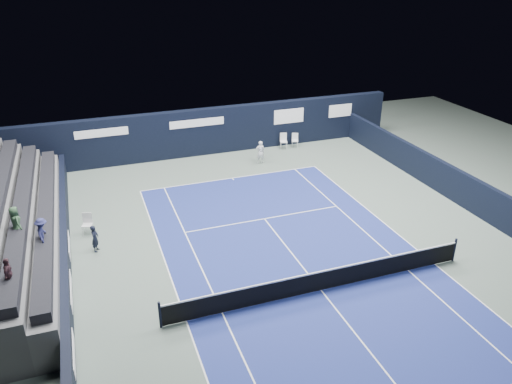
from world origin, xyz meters
TOP-DOWN VIEW (x-y plane):
  - ground at (0.00, 2.00)m, footprint 48.00×48.00m
  - court_surface at (0.00, 0.00)m, footprint 10.97×23.77m
  - enclosure_wall_right at (10.50, 6.00)m, footprint 0.30×22.00m
  - folding_chair_back_a at (4.94, 15.73)m, footprint 0.58×0.61m
  - folding_chair_back_b at (5.79, 15.69)m, footprint 0.56×0.55m
  - line_judge_chair at (-8.48, 7.97)m, footprint 0.56×0.55m
  - line_judge at (-8.23, 6.15)m, footprint 0.46×0.55m
  - court_markings at (0.00, 0.00)m, footprint 11.03×23.83m
  - tennis_net at (0.00, 0.00)m, footprint 12.90×0.10m
  - back_sponsor_wall at (0.01, 16.50)m, footprint 26.00×0.63m
  - side_barrier_left at (-9.50, 5.97)m, footprint 0.33×22.00m
  - tennis_player at (2.44, 13.62)m, footprint 0.60×0.84m

SIDE VIEW (x-z plane):
  - ground at x=0.00m, z-range 0.00..0.00m
  - court_surface at x=0.00m, z-range 0.00..0.01m
  - court_markings at x=0.00m, z-range 0.01..0.01m
  - tennis_net at x=0.00m, z-range -0.04..1.06m
  - folding_chair_back_b at x=5.79m, z-range 0.07..1.04m
  - line_judge_chair at x=-8.48m, z-range 0.07..1.10m
  - side_barrier_left at x=-9.50m, z-range 0.00..1.20m
  - line_judge at x=-8.23m, z-range 0.00..1.28m
  - folding_chair_back_a at x=4.94m, z-range 0.18..1.25m
  - tennis_player at x=2.44m, z-range 0.00..1.50m
  - enclosure_wall_right at x=10.50m, z-range 0.00..1.80m
  - back_sponsor_wall at x=0.01m, z-range 0.00..3.10m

